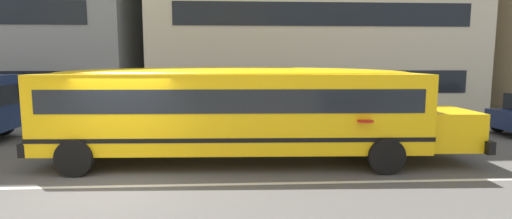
# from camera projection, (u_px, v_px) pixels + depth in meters

# --- Properties ---
(ground_plane) EXTENTS (400.00, 400.00, 0.00)m
(ground_plane) POSITION_uv_depth(u_px,v_px,m) (114.00, 187.00, 9.05)
(ground_plane) COLOR #54514F
(sidewalk_far) EXTENTS (120.00, 3.00, 0.01)m
(sidewalk_far) POSITION_uv_depth(u_px,v_px,m) (170.00, 128.00, 16.89)
(sidewalk_far) COLOR gray
(sidewalk_far) RESTS_ON ground_plane
(lane_centreline) EXTENTS (110.00, 0.16, 0.01)m
(lane_centreline) POSITION_uv_depth(u_px,v_px,m) (114.00, 186.00, 9.05)
(lane_centreline) COLOR silver
(lane_centreline) RESTS_ON ground_plane
(school_bus) EXTENTS (12.42, 3.18, 2.76)m
(school_bus) POSITION_uv_depth(u_px,v_px,m) (242.00, 107.00, 10.94)
(school_bus) COLOR yellow
(school_bus) RESTS_ON ground_plane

